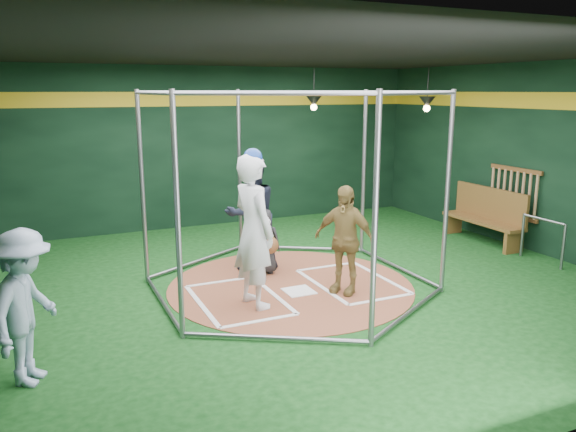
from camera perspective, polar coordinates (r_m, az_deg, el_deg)
name	(u,v)px	position (r m, az deg, el deg)	size (l,w,h in m)	color
room_shell	(291,175)	(8.39, 0.26, 4.24)	(10.10, 9.10, 3.53)	#0B330E
clay_disc	(291,286)	(8.81, 0.27, -7.09)	(3.80, 3.80, 0.01)	brown
home_plate	(299,291)	(8.55, 1.11, -7.63)	(0.43, 0.43, 0.01)	white
batter_box_left	(238,299)	(8.26, -5.07, -8.44)	(1.17, 1.77, 0.01)	white
batter_box_right	(352,281)	(9.02, 6.47, -6.63)	(1.17, 1.77, 0.01)	white
batting_cage	(291,191)	(8.42, 0.28, 2.52)	(4.05, 4.67, 3.00)	gray
bat_rack	(513,193)	(11.70, 21.92, 2.23)	(0.07, 1.25, 0.98)	brown
pendant_lamp_near	(314,102)	(12.49, 2.64, 11.53)	(0.34, 0.34, 0.90)	black
pendant_lamp_far	(427,102)	(12.11, 13.94, 11.15)	(0.34, 0.34, 0.90)	black
batter_figure	(254,230)	(7.74, -3.51, -1.40)	(0.66, 0.87, 2.22)	silver
visitor_leopard	(344,240)	(8.34, 5.73, -2.40)	(0.95, 0.40, 1.63)	#AA8E49
catcher_figure	(265,241)	(9.23, -2.39, -2.60)	(0.62, 0.65, 1.09)	black
umpire	(252,214)	(9.39, -3.71, 0.25)	(0.93, 0.73, 1.92)	black
bystander_blue	(25,307)	(6.38, -25.12, -8.41)	(1.06, 0.61, 1.64)	#9CB3CE
dugout_bench	(486,215)	(11.85, 19.46, 0.13)	(0.44, 1.89, 1.10)	brown
steel_railing	(543,233)	(10.81, 24.47, -1.60)	(0.05, 0.93, 0.80)	gray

